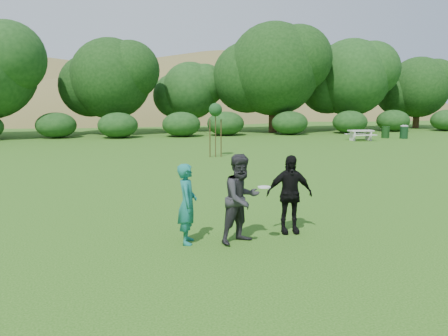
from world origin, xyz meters
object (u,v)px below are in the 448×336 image
Objects in this scene: player_grey at (242,199)px; picnic_table at (361,133)px; sapling at (215,111)px; player_teal at (187,204)px; trash_can_near at (385,132)px; trash_can_lidded at (404,132)px; player_black at (289,194)px.

picnic_table is (14.27, 20.03, -0.46)m from player_grey.
player_grey is at bearing -98.97° from sapling.
sapling is at bearing -152.19° from picnic_table.
player_teal is 13.92m from sapling.
player_grey is (1.16, -0.21, 0.10)m from player_teal.
player_teal is 0.62× the size of sapling.
player_grey is at bearing -128.73° from trash_can_near.
player_teal is 28.26m from trash_can_lidded.
picnic_table is (13.00, 19.59, -0.41)m from player_black.
trash_can_near is (15.91, 20.99, -0.48)m from player_black.
player_grey is at bearing -89.50° from player_teal.
sapling is 13.83m from picnic_table.
trash_can_lidded reaches higher than trash_can_near.
player_teal reaches higher than trash_can_lidded.
player_grey reaches higher than trash_can_lidded.
sapling is 17.72m from trash_can_lidded.
picnic_table is at bearing 27.81° from sapling.
picnic_table is (-2.91, -1.39, 0.07)m from trash_can_near.
player_black is 26.34m from trash_can_near.
player_black is 26.47m from trash_can_lidded.
sapling reaches higher than player_teal.
player_teal is 1.18m from player_grey.
trash_can_near is 0.50× the size of picnic_table.
player_grey is 0.69× the size of sapling.
player_black is 23.52m from picnic_table.
trash_can_lidded is at bearing 22.11° from player_grey.
trash_can_near is at bearing 27.38° from sapling.
player_black is (2.43, 0.23, 0.05)m from player_teal.
picnic_table is 4.08m from trash_can_lidded.
sapling is at bearing -3.13° from player_teal.
player_grey is 27.47m from trash_can_near.
sapling is at bearing -156.39° from trash_can_lidded.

